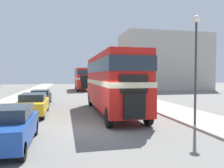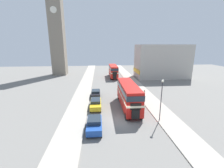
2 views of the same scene
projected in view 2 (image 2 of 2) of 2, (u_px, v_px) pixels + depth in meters
ground_plane at (121, 120)px, 21.38m from camera, size 120.00×120.00×0.00m
sidewalk_right at (167, 118)px, 21.93m from camera, size 3.50×120.00×0.12m
sidewalk_left at (73, 122)px, 20.80m from camera, size 3.50×120.00×0.12m
double_decker_bus at (128, 94)px, 25.12m from camera, size 2.52×10.53×4.19m
bus_distant at (113, 70)px, 49.49m from camera, size 2.38×9.55×4.02m
car_parked_near at (94, 124)px, 18.80m from camera, size 1.84×4.08×1.55m
car_parked_mid at (96, 103)px, 25.49m from camera, size 1.80×4.52×1.50m
car_parked_far at (96, 93)px, 31.09m from camera, size 1.78×4.07×1.36m
pedestrian_walking at (144, 93)px, 30.19m from camera, size 0.32×0.32×1.58m
street_lamp at (162, 94)px, 20.25m from camera, size 0.36×0.36×5.86m
church_tower at (56, 15)px, 50.22m from camera, size 4.82×4.82×39.60m
shop_building_block at (162, 61)px, 48.79m from camera, size 16.67×8.36×10.66m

